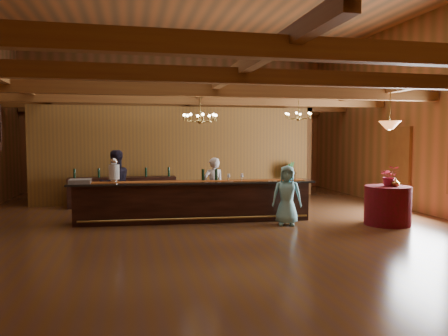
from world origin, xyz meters
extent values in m
plane|color=#533220|center=(0.00, 0.00, 0.00)|extent=(14.00, 14.00, 0.00)
cube|color=#965630|center=(0.00, 7.00, 2.75)|extent=(12.00, 0.10, 5.50)
cube|color=#965630|center=(0.00, -7.00, 2.75)|extent=(12.00, 0.10, 5.50)
cube|color=#965630|center=(6.00, 0.00, 2.75)|extent=(0.10, 14.00, 5.50)
cube|color=brown|center=(0.00, -5.50, 3.20)|extent=(11.90, 0.20, 0.28)
cube|color=brown|center=(0.00, -3.00, 3.20)|extent=(11.90, 0.20, 0.28)
cube|color=brown|center=(0.00, -0.50, 3.20)|extent=(11.90, 0.20, 0.28)
cube|color=brown|center=(0.00, 2.00, 3.20)|extent=(11.90, 0.20, 0.28)
cube|color=brown|center=(0.00, 4.50, 3.20)|extent=(11.90, 0.20, 0.28)
cube|color=brown|center=(0.00, 6.80, 3.20)|extent=(11.90, 0.20, 0.28)
cube|color=brown|center=(-4.50, 0.00, 3.34)|extent=(0.18, 13.90, 0.22)
cube|color=brown|center=(0.00, 0.00, 3.34)|extent=(0.18, 13.90, 0.22)
cube|color=brown|center=(4.50, 0.00, 3.34)|extent=(0.18, 13.90, 0.22)
cube|color=brown|center=(-4.50, 4.50, 1.60)|extent=(0.20, 0.20, 3.20)
cube|color=brown|center=(4.50, 4.50, 1.60)|extent=(0.20, 0.20, 3.20)
cube|color=brown|center=(-0.50, 3.50, 1.55)|extent=(9.00, 0.18, 3.10)
cube|color=white|center=(5.95, 1.00, 1.55)|extent=(0.12, 1.05, 1.75)
cube|color=#341810|center=(1.00, 5.50, 0.55)|extent=(1.20, 0.60, 1.10)
cube|color=brown|center=(-2.00, 5.50, 0.50)|extent=(1.00, 0.60, 1.00)
cube|color=#341810|center=(-0.42, 0.12, 0.48)|extent=(5.81, 0.99, 0.96)
cube|color=black|center=(-0.42, 0.12, 0.99)|extent=(6.10, 1.13, 0.05)
cube|color=maroon|center=(-0.42, 0.12, 1.02)|extent=(5.69, 0.75, 0.01)
cylinder|color=#AB8F45|center=(-0.42, -0.27, 0.14)|extent=(5.58, 0.40, 0.05)
cylinder|color=silver|center=(-2.35, 0.29, 1.05)|extent=(0.18, 0.18, 0.08)
cylinder|color=silver|center=(-2.35, 0.29, 1.27)|extent=(0.26, 0.26, 0.36)
sphere|color=silver|center=(-2.35, 0.29, 1.52)|extent=(0.18, 0.18, 0.18)
cube|color=gray|center=(-3.14, 0.24, 1.06)|extent=(0.50, 0.50, 0.10)
cube|color=brown|center=(1.88, -0.09, 1.16)|extent=(0.06, 0.06, 0.30)
cube|color=brown|center=(2.16, -0.09, 1.16)|extent=(0.06, 0.06, 0.30)
cylinder|color=brown|center=(2.02, -0.09, 1.19)|extent=(0.24, 0.24, 0.24)
cylinder|color=black|center=(-0.17, 0.22, 1.16)|extent=(0.07, 0.07, 0.30)
cylinder|color=black|center=(0.17, 0.20, 1.16)|extent=(0.07, 0.07, 0.30)
cube|color=#341810|center=(-2.19, 2.97, 0.45)|extent=(3.21, 0.53, 0.90)
cylinder|color=maroon|center=(4.09, -1.29, 0.47)|extent=(1.08, 1.08, 0.94)
cylinder|color=#AB8F45|center=(-0.32, -0.32, 2.84)|extent=(0.02, 0.02, 0.71)
sphere|color=#AB8F45|center=(-0.32, -0.32, 2.49)|extent=(0.12, 0.12, 0.12)
torus|color=#AB8F45|center=(-0.32, -0.32, 2.59)|extent=(0.80, 0.80, 0.04)
cylinder|color=#AB8F45|center=(2.93, 1.57, 2.93)|extent=(0.02, 0.02, 0.54)
sphere|color=#AB8F45|center=(2.93, 1.57, 2.66)|extent=(0.12, 0.12, 0.12)
torus|color=#AB8F45|center=(2.93, 1.57, 2.76)|extent=(0.80, 0.80, 0.04)
cylinder|color=#AB8F45|center=(4.09, -1.29, 2.80)|extent=(0.02, 0.02, 0.80)
cone|color=#C1672E|center=(4.09, -1.29, 2.40)|extent=(0.52, 0.52, 0.20)
imported|color=silver|center=(0.21, 0.76, 0.79)|extent=(0.63, 0.48, 1.57)
imported|color=#1F1C2E|center=(-2.35, 0.95, 0.89)|extent=(1.06, 0.95, 1.78)
imported|color=#75C0C8|center=(1.71, -0.79, 0.72)|extent=(0.82, 0.66, 1.44)
imported|color=#2E632D|center=(3.14, 3.19, 0.66)|extent=(0.84, 0.74, 1.31)
imported|color=#A21E39|center=(4.13, -1.28, 1.18)|extent=(0.55, 0.51, 0.49)
imported|color=#AB8F45|center=(4.20, -1.42, 1.10)|extent=(0.17, 0.17, 0.31)
camera|label=1|loc=(-1.99, -10.64, 2.11)|focal=35.00mm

